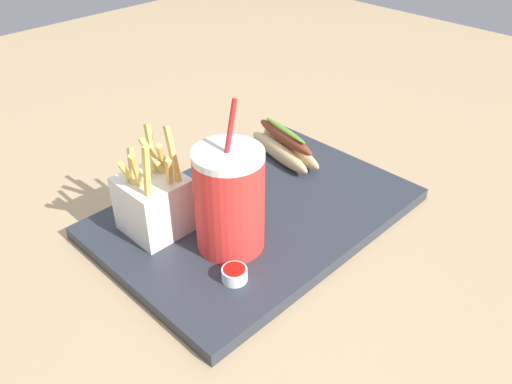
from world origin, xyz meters
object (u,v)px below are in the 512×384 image
Objects in this scene: ketchup_cup_2 at (235,274)px; ketchup_cup_1 at (223,162)px; hot_dog_1 at (285,146)px; soda_cup at (229,200)px; fries_basket at (154,203)px.

ketchup_cup_1 is at bearing 50.75° from ketchup_cup_2.
ketchup_cup_1 is (-0.10, 0.06, -0.01)m from hot_dog_1.
soda_cup is 0.10m from ketchup_cup_2.
ketchup_cup_1 is 0.29m from ketchup_cup_2.
ketchup_cup_1 is at bearing 50.69° from soda_cup.
soda_cup is 0.12m from fries_basket.
fries_basket is 0.94× the size of hot_dog_1.
fries_basket is at bearing 92.51° from ketchup_cup_2.
fries_basket is at bearing -162.29° from ketchup_cup_1.
soda_cup is 6.83× the size of ketchup_cup_1.
soda_cup is at bearing -154.90° from hot_dog_1.
soda_cup is at bearing -129.31° from ketchup_cup_1.
fries_basket is at bearing 117.47° from soda_cup.
ketchup_cup_2 is at bearing -149.19° from hot_dog_1.
soda_cup is at bearing -62.53° from fries_basket.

